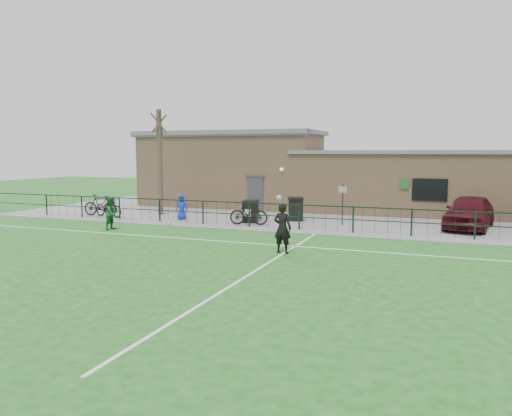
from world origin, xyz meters
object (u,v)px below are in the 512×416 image
(car_maroon, at_px, (469,212))
(bicycle_b, at_px, (100,205))
(bicycle_c, at_px, (109,207))
(bicycle_d, at_px, (249,213))
(bare_tree, at_px, (160,163))
(wheelie_bin_right, at_px, (296,210))
(sign_post, at_px, (342,205))
(ball_ground, at_px, (169,223))
(wheelie_bin_left, at_px, (250,212))
(spectator_child, at_px, (182,207))
(outfield_player, at_px, (112,213))

(car_maroon, distance_m, bicycle_b, 19.41)
(bicycle_c, relative_size, bicycle_d, 1.08)
(bare_tree, height_order, wheelie_bin_right, bare_tree)
(bicycle_d, bearing_deg, wheelie_bin_right, -47.13)
(car_maroon, height_order, bicycle_c, car_maroon)
(sign_post, bearing_deg, bicycle_d, -158.71)
(bicycle_d, distance_m, ball_ground, 4.00)
(wheelie_bin_right, bearing_deg, bicycle_c, 175.12)
(bicycle_b, bearing_deg, wheelie_bin_left, -93.94)
(wheelie_bin_left, relative_size, bicycle_b, 0.52)
(wheelie_bin_right, distance_m, bicycle_d, 2.93)
(car_maroon, height_order, spectator_child, car_maroon)
(bicycle_d, relative_size, ball_ground, 9.28)
(bicycle_c, height_order, outfield_player, outfield_player)
(bare_tree, height_order, ball_ground, bare_tree)
(bare_tree, xyz_separation_m, wheelie_bin_right, (7.97, 0.40, -2.41))
(outfield_player, xyz_separation_m, ball_ground, (1.69, 2.22, -0.66))
(outfield_player, distance_m, ball_ground, 2.86)
(bicycle_b, xyz_separation_m, outfield_player, (3.73, -3.85, 0.14))
(spectator_child, bearing_deg, bicycle_c, 173.92)
(wheelie_bin_right, relative_size, bicycle_b, 0.56)
(spectator_child, bearing_deg, bicycle_b, 170.29)
(sign_post, distance_m, bicycle_d, 4.65)
(outfield_player, bearing_deg, spectator_child, -13.53)
(wheelie_bin_right, xyz_separation_m, outfield_player, (-7.13, -5.95, 0.18))
(bicycle_c, bearing_deg, bare_tree, -34.85)
(bicycle_c, xyz_separation_m, ball_ground, (4.67, -1.39, -0.46))
(car_maroon, relative_size, bicycle_c, 2.26)
(bare_tree, height_order, spectator_child, bare_tree)
(bicycle_d, height_order, ball_ground, bicycle_d)
(sign_post, relative_size, bicycle_c, 0.97)
(spectator_child, bearing_deg, ball_ground, -92.56)
(sign_post, distance_m, bicycle_b, 13.54)
(wheelie_bin_right, height_order, outfield_player, outfield_player)
(car_maroon, bearing_deg, bicycle_c, -162.14)
(bicycle_c, height_order, bicycle_d, bicycle_d)
(bicycle_d, xyz_separation_m, spectator_child, (-4.06, 0.52, 0.09))
(sign_post, bearing_deg, bare_tree, 178.36)
(bicycle_b, bearing_deg, ball_ground, -114.69)
(wheelie_bin_left, distance_m, spectator_child, 3.82)
(sign_post, height_order, ball_ground, sign_post)
(wheelie_bin_right, height_order, spectator_child, spectator_child)
(car_maroon, bearing_deg, sign_post, -160.89)
(ball_ground, bearing_deg, bicycle_b, 163.18)
(bare_tree, distance_m, outfield_player, 6.04)
(wheelie_bin_right, bearing_deg, bicycle_d, -143.54)
(car_maroon, xyz_separation_m, bicycle_b, (-19.27, -2.33, -0.19))
(bare_tree, xyz_separation_m, bicycle_b, (-2.89, -1.70, -2.37))
(sign_post, height_order, bicycle_b, sign_post)
(ball_ground, bearing_deg, car_maroon, 15.97)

